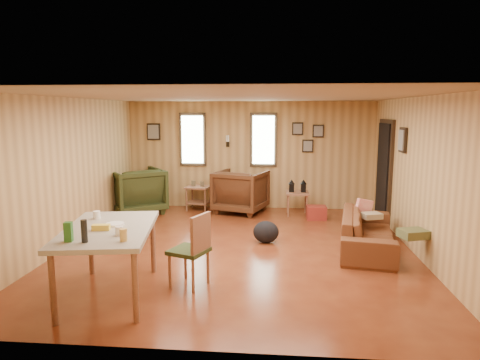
{
  "coord_description": "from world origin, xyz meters",
  "views": [
    {
      "loc": [
        0.62,
        -6.58,
        2.18
      ],
      "look_at": [
        0.0,
        0.4,
        1.05
      ],
      "focal_mm": 32.0,
      "sensor_mm": 36.0,
      "label": 1
    }
  ],
  "objects_px": {
    "dining_table": "(108,234)",
    "end_table": "(198,194)",
    "sofa": "(368,225)",
    "side_table": "(297,191)",
    "recliner_brown": "(241,189)",
    "recliner_green": "(136,189)"
  },
  "relations": [
    {
      "from": "dining_table",
      "to": "end_table",
      "type": "bearing_deg",
      "value": 78.07
    },
    {
      "from": "sofa",
      "to": "side_table",
      "type": "xyz_separation_m",
      "value": [
        -1.02,
        2.2,
        0.13
      ]
    },
    {
      "from": "sofa",
      "to": "recliner_brown",
      "type": "xyz_separation_m",
      "value": [
        -2.23,
        2.33,
        0.12
      ]
    },
    {
      "from": "sofa",
      "to": "side_table",
      "type": "bearing_deg",
      "value": 34.87
    },
    {
      "from": "sofa",
      "to": "end_table",
      "type": "bearing_deg",
      "value": 61.92
    },
    {
      "from": "end_table",
      "to": "side_table",
      "type": "distance_m",
      "value": 2.2
    },
    {
      "from": "end_table",
      "to": "dining_table",
      "type": "bearing_deg",
      "value": -92.75
    },
    {
      "from": "end_table",
      "to": "side_table",
      "type": "xyz_separation_m",
      "value": [
        2.17,
        -0.3,
        0.15
      ]
    },
    {
      "from": "recliner_green",
      "to": "end_table",
      "type": "bearing_deg",
      "value": 161.33
    },
    {
      "from": "recliner_brown",
      "to": "recliner_green",
      "type": "relative_size",
      "value": 0.95
    },
    {
      "from": "recliner_green",
      "to": "side_table",
      "type": "height_order",
      "value": "recliner_green"
    },
    {
      "from": "recliner_brown",
      "to": "side_table",
      "type": "bearing_deg",
      "value": -168.01
    },
    {
      "from": "end_table",
      "to": "dining_table",
      "type": "distance_m",
      "value": 4.58
    },
    {
      "from": "recliner_brown",
      "to": "recliner_green",
      "type": "xyz_separation_m",
      "value": [
        -2.23,
        -0.26,
        0.03
      ]
    },
    {
      "from": "recliner_green",
      "to": "dining_table",
      "type": "height_order",
      "value": "same"
    },
    {
      "from": "dining_table",
      "to": "recliner_green",
      "type": "bearing_deg",
      "value": 95.08
    },
    {
      "from": "end_table",
      "to": "dining_table",
      "type": "height_order",
      "value": "dining_table"
    },
    {
      "from": "recliner_green",
      "to": "side_table",
      "type": "xyz_separation_m",
      "value": [
        3.44,
        0.12,
        -0.02
      ]
    },
    {
      "from": "sofa",
      "to": "side_table",
      "type": "relative_size",
      "value": 2.64
    },
    {
      "from": "sofa",
      "to": "recliner_green",
      "type": "relative_size",
      "value": 1.88
    },
    {
      "from": "sofa",
      "to": "recliner_green",
      "type": "xyz_separation_m",
      "value": [
        -4.46,
        2.08,
        0.14
      ]
    },
    {
      "from": "recliner_green",
      "to": "end_table",
      "type": "distance_m",
      "value": 1.35
    }
  ]
}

